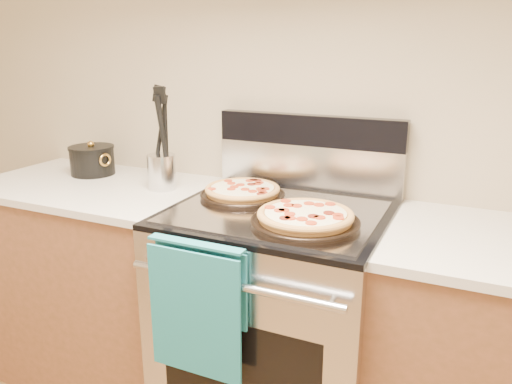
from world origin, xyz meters
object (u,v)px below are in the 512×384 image
at_px(pepperoni_pizza_front, 305,218).
at_px(range_body, 278,327).
at_px(pepperoni_pizza_back, 243,192).
at_px(utensil_crock, 162,172).
at_px(saucepan, 92,161).

bearing_deg(pepperoni_pizza_front, range_body, 138.93).
distance_m(pepperoni_pizza_back, utensil_crock, 0.38).
distance_m(range_body, pepperoni_pizza_back, 0.53).
distance_m(pepperoni_pizza_back, saucepan, 0.82).
bearing_deg(saucepan, pepperoni_pizza_back, -6.06).
xyz_separation_m(pepperoni_pizza_back, saucepan, (-0.81, 0.09, 0.02)).
relative_size(range_body, pepperoni_pizza_back, 2.82).
xyz_separation_m(pepperoni_pizza_front, utensil_crock, (-0.70, 0.21, 0.03)).
xyz_separation_m(pepperoni_pizza_back, utensil_crock, (-0.38, 0.02, 0.03)).
xyz_separation_m(pepperoni_pizza_front, saucepan, (-1.13, 0.28, 0.02)).
bearing_deg(pepperoni_pizza_back, utensil_crock, 177.64).
height_order(range_body, pepperoni_pizza_back, pepperoni_pizza_back).
height_order(pepperoni_pizza_back, utensil_crock, utensil_crock).
bearing_deg(pepperoni_pizza_front, saucepan, 166.23).
distance_m(range_body, pepperoni_pizza_front, 0.53).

